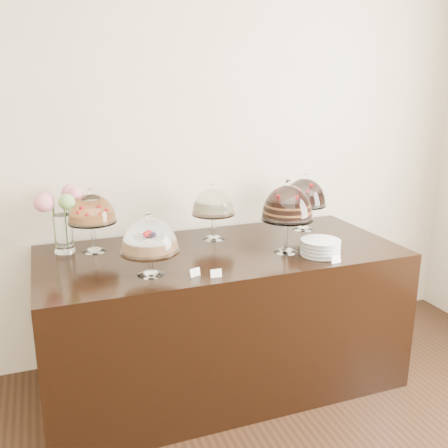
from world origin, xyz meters
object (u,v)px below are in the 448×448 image
object	(u,v)px
cake_stand_dark_choco	(305,194)
flower_vase	(61,212)
cake_stand_choco_layer	(287,205)
plate_stack	(320,248)
display_counter	(221,317)
cake_stand_sugar_sponge	(150,238)
cake_stand_fruit_tart	(92,211)
cake_stand_cheesecake	(213,204)

from	to	relation	value
cake_stand_dark_choco	flower_vase	size ratio (longest dim) A/B	0.98
cake_stand_choco_layer	plate_stack	bearing A→B (deg)	-38.50
plate_stack	display_counter	bearing A→B (deg)	150.38
display_counter	cake_stand_sugar_sponge	distance (m)	0.86
cake_stand_choco_layer	flower_vase	world-z (taller)	cake_stand_choco_layer
plate_stack	cake_stand_fruit_tart	bearing A→B (deg)	156.38
cake_stand_fruit_tart	flower_vase	world-z (taller)	flower_vase
display_counter	cake_stand_dark_choco	size ratio (longest dim) A/B	5.55
display_counter	cake_stand_choco_layer	distance (m)	0.84
cake_stand_choco_layer	display_counter	bearing A→B (deg)	155.02
flower_vase	cake_stand_dark_choco	bearing A→B (deg)	-2.40
cake_stand_choco_layer	cake_stand_cheesecake	xyz separation A→B (m)	(-0.32, 0.41, -0.06)
plate_stack	cake_stand_dark_choco	bearing A→B (deg)	71.16
cake_stand_sugar_sponge	cake_stand_dark_choco	distance (m)	1.29
flower_vase	plate_stack	distance (m)	1.56
cake_stand_choco_layer	cake_stand_sugar_sponge	bearing A→B (deg)	-174.04
cake_stand_choco_layer	cake_stand_dark_choco	distance (m)	0.53
cake_stand_sugar_sponge	cake_stand_choco_layer	xyz separation A→B (m)	(0.85, 0.09, 0.09)
display_counter	cake_stand_cheesecake	world-z (taller)	cake_stand_cheesecake
display_counter	plate_stack	xyz separation A→B (m)	(0.52, -0.30, 0.50)
display_counter	cake_stand_fruit_tart	world-z (taller)	cake_stand_fruit_tart
cake_stand_cheesecake	cake_stand_fruit_tart	size ratio (longest dim) A/B	0.94
cake_stand_choco_layer	cake_stand_dark_choco	bearing A→B (deg)	49.55
cake_stand_cheesecake	cake_stand_fruit_tart	distance (m)	0.77
cake_stand_choco_layer	cake_stand_cheesecake	bearing A→B (deg)	128.24
cake_stand_sugar_sponge	cake_stand_cheesecake	size ratio (longest dim) A/B	0.94
cake_stand_choco_layer	cake_stand_fruit_tart	size ratio (longest dim) A/B	1.14
cake_stand_dark_choco	plate_stack	distance (m)	0.60
cake_stand_dark_choco	flower_vase	world-z (taller)	flower_vase
cake_stand_choco_layer	cake_stand_fruit_tart	distance (m)	1.17
display_counter	plate_stack	distance (m)	0.78
cake_stand_sugar_sponge	cake_stand_dark_choco	size ratio (longest dim) A/B	0.88
display_counter	cake_stand_choco_layer	bearing A→B (deg)	-24.98
cake_stand_cheesecake	cake_stand_dark_choco	bearing A→B (deg)	-0.62
plate_stack	cake_stand_sugar_sponge	bearing A→B (deg)	177.74
cake_stand_fruit_tart	cake_stand_cheesecake	bearing A→B (deg)	-0.67
display_counter	cake_stand_fruit_tart	size ratio (longest dim) A/B	5.61
display_counter	flower_vase	size ratio (longest dim) A/B	5.45
display_counter	cake_stand_fruit_tart	bearing A→B (deg)	161.02
cake_stand_cheesecake	plate_stack	distance (m)	0.75
flower_vase	display_counter	bearing A→B (deg)	-18.46
cake_stand_dark_choco	cake_stand_fruit_tart	distance (m)	1.44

